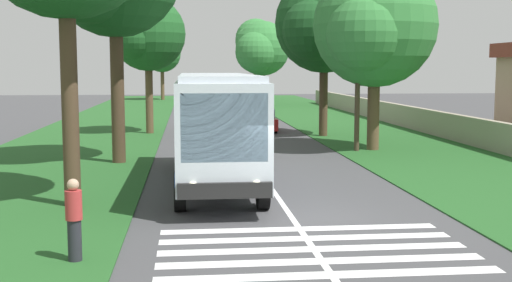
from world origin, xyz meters
TOP-DOWN VIEW (x-y plane):
  - ground at (0.00, 0.00)m, footprint 160.00×160.00m
  - grass_verge_left at (15.00, 8.20)m, footprint 120.00×8.00m
  - grass_verge_right at (15.00, -8.20)m, footprint 120.00×8.00m
  - centre_line at (15.00, 0.00)m, footprint 110.00×0.16m
  - coach_bus at (5.20, 1.80)m, footprint 11.16×2.62m
  - zebra_crossing at (-2.86, 0.00)m, footprint 4.05×6.80m
  - trailing_car_0 at (23.80, -1.74)m, footprint 4.30×1.78m
  - trailing_car_1 at (33.70, -1.78)m, footprint 4.30×1.78m
  - trailing_car_2 at (42.78, 1.97)m, footprint 4.30×1.78m
  - trailing_car_3 at (48.85, -1.71)m, footprint 4.30×1.78m
  - roadside_tree_left_0 at (22.98, 5.08)m, footprint 5.21×4.41m
  - roadside_tree_left_2 at (63.85, 5.91)m, footprint 5.31×4.52m
  - roadside_tree_right_0 at (51.28, -4.84)m, footprint 6.91×5.79m
  - roadside_tree_right_1 at (13.74, -5.94)m, footprint 6.63×5.84m
  - roadside_tree_right_2 at (60.17, -5.08)m, footprint 6.19×4.89m
  - roadside_tree_right_3 at (20.33, -4.88)m, footprint 6.67×5.63m
  - utility_pole at (13.38, -5.19)m, footprint 0.24×1.40m
  - roadside_wall at (20.00, -11.60)m, footprint 70.00×0.40m
  - pedestrian at (-3.33, 5.02)m, footprint 0.34×0.34m

SIDE VIEW (x-z plane):
  - ground at x=0.00m, z-range 0.00..0.00m
  - zebra_crossing at x=-2.86m, z-range 0.00..0.01m
  - centre_line at x=15.00m, z-range 0.00..0.01m
  - grass_verge_left at x=15.00m, z-range 0.00..0.04m
  - grass_verge_right at x=15.00m, z-range 0.00..0.04m
  - trailing_car_0 at x=23.80m, z-range -0.05..1.38m
  - trailing_car_1 at x=33.70m, z-range -0.05..1.38m
  - trailing_car_2 at x=42.78m, z-range -0.05..1.38m
  - trailing_car_3 at x=48.85m, z-range -0.05..1.38m
  - roadside_wall at x=20.00m, z-range 0.04..1.46m
  - pedestrian at x=-3.33m, z-range 0.06..1.75m
  - coach_bus at x=5.20m, z-range 0.28..4.01m
  - utility_pole at x=13.38m, z-range 0.18..8.84m
  - roadside_tree_left_2 at x=63.85m, z-range 1.57..9.42m
  - roadside_tree_right_0 at x=51.28m, z-range 1.39..10.11m
  - roadside_tree_right_1 at x=13.74m, z-range 1.38..10.19m
  - roadside_tree_left_0 at x=22.98m, z-range 1.75..9.85m
  - roadside_tree_right_3 at x=20.33m, z-range 1.68..10.89m
  - roadside_tree_right_2 at x=60.17m, z-range 2.25..11.83m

